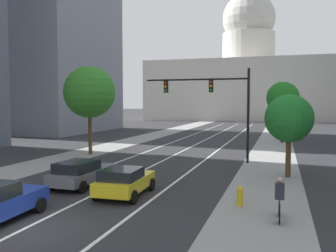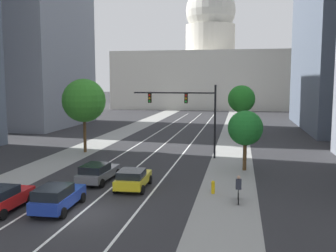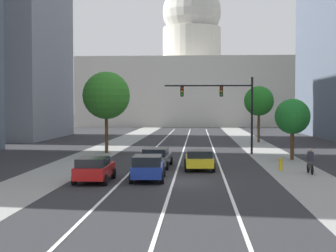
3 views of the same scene
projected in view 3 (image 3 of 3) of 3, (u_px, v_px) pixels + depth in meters
The scene contains 17 objects.
ground_plane at pixel (187, 139), 70.10m from camera, with size 400.00×400.00×0.00m, color #2B2B2D.
sidewalk_left at pixel (123, 141), 65.60m from camera, with size 3.99×130.00×0.01m, color gray.
sidewalk_right at pixel (250, 141), 64.63m from camera, with size 3.99×130.00×0.01m, color gray.
lane_stripe_left at pixel (156, 147), 55.32m from camera, with size 0.16×90.00×0.01m, color white.
lane_stripe_center at pixel (184, 147), 55.14m from camera, with size 0.16×90.00×0.01m, color white.
lane_stripe_right at pixel (213, 148), 54.95m from camera, with size 0.16×90.00×0.01m, color white.
capitol_building at pixel (192, 82), 122.96m from camera, with size 51.48×29.06×35.87m.
car_blue at pixel (148, 167), 30.50m from camera, with size 2.15×4.35×1.58m.
car_red at pixel (94, 169), 29.92m from camera, with size 2.03×4.15×1.51m.
car_yellow at pixel (199, 159), 35.61m from camera, with size 2.22×4.07×1.45m.
car_gray at pixel (157, 157), 37.07m from camera, with size 2.20×4.68×1.46m.
traffic_signal_mast at pixel (225, 101), 47.27m from camera, with size 8.36×0.39×7.29m.
fire_hydrant at pixel (281, 164), 35.17m from camera, with size 0.26×0.35×0.91m.
cyclist at pixel (310, 161), 33.48m from camera, with size 0.37×1.70×1.72m.
street_tree_mid_right at pixel (259, 101), 62.82m from camera, with size 3.74×3.74×7.09m.
street_tree_near_left at pixel (106, 96), 48.60m from camera, with size 4.62×4.62×7.91m.
street_tree_far_right at pixel (292, 117), 42.33m from camera, with size 2.99×2.99×5.19m.
Camera 3 is at (1.45, -30.01, 4.52)m, focal length 53.58 mm.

